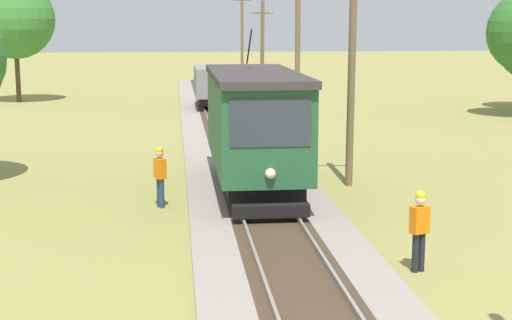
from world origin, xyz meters
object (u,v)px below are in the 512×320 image
Objects in this scene: second_worker at (160,174)px; tree_right_far at (15,19)px; utility_pole_far at (262,52)px; utility_pole_distant at (242,36)px; utility_pole_near_tram at (352,56)px; red_tram at (254,125)px; freight_car at (215,85)px; utility_pole_mid at (298,45)px; track_worker at (419,227)px.

second_worker is 32.97m from tree_right_far.
utility_pole_distant reaches higher than utility_pole_far.
utility_pole_far is at bearing -11.62° from tree_right_far.
utility_pole_near_tram is at bearing -90.00° from utility_pole_distant.
red_tram is 1.05× the size of tree_right_far.
utility_pole_mid is at bearing -74.15° from freight_car.
utility_pole_distant is at bearing -21.55° from track_worker.
utility_pole_far reaches higher than second_worker.
tree_right_far is (-16.07, 3.30, 2.07)m from utility_pole_far.
freight_car is (-0.00, 23.33, -0.64)m from red_tram.
red_tram is at bearing -1.92° from track_worker.
tree_right_far reaches higher than utility_pole_distant.
red_tram is 1.03× the size of utility_pole_near_tram.
tree_right_far is at bearing -143.94° from utility_pole_distant.
track_worker is (-0.49, -19.88, -3.29)m from utility_pole_mid.
tree_right_far is at bearing 119.19° from utility_pole_near_tram.
utility_pole_far is at bearing -128.89° from second_worker.
utility_pole_far is (0.00, 25.46, -0.82)m from utility_pole_near_tram.
track_worker is at bearing -90.57° from utility_pole_distant.
second_worker is at bearing 19.93° from track_worker.
utility_pole_distant is at bearing 90.00° from utility_pole_near_tram.
red_tram is 8.45m from track_worker.
tree_right_far reaches higher than freight_car.
utility_pole_near_tram reaches higher than red_tram.
utility_pole_mid is (0.00, 11.06, 0.04)m from utility_pole_near_tram.
utility_pole_near_tram reaches higher than utility_pole_far.
freight_car is 0.62× the size of utility_pole_mid.
utility_pole_mid is at bearing 74.94° from red_tram.
utility_pole_near_tram reaches higher than freight_car.
freight_car is at bearing -15.97° from track_worker.
freight_car is at bearing -123.14° from second_worker.
utility_pole_near_tram is 9.42m from track_worker.
second_worker is at bearing -98.12° from utility_pole_distant.
utility_pole_mid reaches higher than utility_pole_near_tram.
tree_right_far is (-16.07, -11.70, 1.38)m from utility_pole_distant.
red_tram is 23.34m from freight_car.
utility_pole_distant is at bearing 90.00° from utility_pole_far.
utility_pole_distant is at bearing 36.06° from tree_right_far.
tree_right_far is at bearing -98.74° from second_worker.
tree_right_far is at bearing 113.40° from red_tram.
second_worker is at bearing -159.02° from utility_pole_near_tram.
utility_pole_distant reaches higher than second_worker.
utility_pole_mid is at bearing -90.00° from utility_pole_far.
second_worker is at bearing -114.51° from utility_pole_mid.
track_worker is 0.22× the size of tree_right_far.
utility_pole_distant is at bearing 90.00° from utility_pole_mid.
red_tram is 1.28× the size of utility_pole_far.
utility_pole_near_tram is at bearing -24.16° from track_worker.
utility_pole_far is at bearing 43.33° from freight_car.
freight_car is 0.64× the size of tree_right_far.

